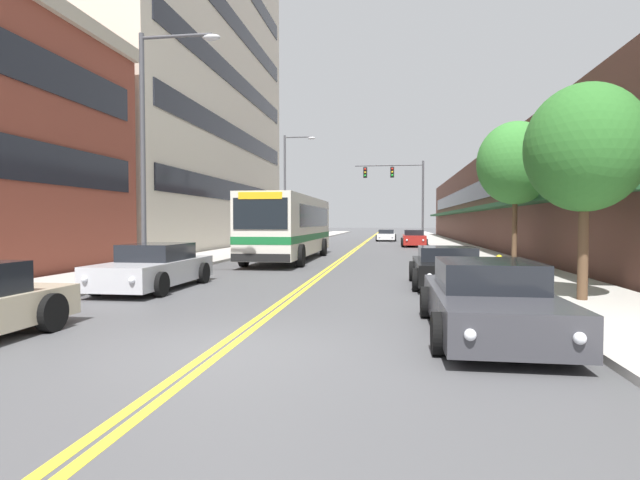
% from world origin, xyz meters
% --- Properties ---
extents(ground_plane, '(240.00, 240.00, 0.00)m').
position_xyz_m(ground_plane, '(0.00, 37.00, 0.00)').
color(ground_plane, '#4C4C4F').
extents(sidewalk_left, '(3.45, 106.00, 0.13)m').
position_xyz_m(sidewalk_left, '(-7.23, 37.00, 0.06)').
color(sidewalk_left, '#B2ADA5').
rests_on(sidewalk_left, ground_plane).
extents(sidewalk_right, '(3.45, 106.00, 0.13)m').
position_xyz_m(sidewalk_right, '(7.23, 37.00, 0.06)').
color(sidewalk_right, '#B2ADA5').
rests_on(sidewalk_right, ground_plane).
extents(centre_line, '(0.34, 106.00, 0.01)m').
position_xyz_m(centre_line, '(0.00, 37.00, 0.00)').
color(centre_line, yellow).
rests_on(centre_line, ground_plane).
extents(office_tower_left, '(12.08, 29.07, 29.59)m').
position_xyz_m(office_tower_left, '(-15.19, 29.61, 14.79)').
color(office_tower_left, beige).
rests_on(office_tower_left, ground_plane).
extents(storefront_row_right, '(9.10, 68.00, 7.06)m').
position_xyz_m(storefront_row_right, '(13.18, 37.00, 3.53)').
color(storefront_row_right, brown).
rests_on(storefront_row_right, ground_plane).
extents(city_bus, '(2.83, 11.84, 3.20)m').
position_xyz_m(city_bus, '(-2.59, 17.93, 1.81)').
color(city_bus, silver).
rests_on(city_bus, ground_plane).
extents(car_navy_parked_left_near, '(2.08, 4.61, 1.21)m').
position_xyz_m(car_navy_parked_left_near, '(-4.32, 31.00, 0.58)').
color(car_navy_parked_left_near, '#19234C').
rests_on(car_navy_parked_left_near, ground_plane).
extents(car_silver_parked_left_far, '(2.05, 4.90, 1.32)m').
position_xyz_m(car_silver_parked_left_far, '(-4.28, 6.42, 0.62)').
color(car_silver_parked_left_far, '#B7B7BC').
rests_on(car_silver_parked_left_far, ground_plane).
extents(car_dark_grey_parked_right_foreground, '(2.15, 4.80, 1.28)m').
position_xyz_m(car_dark_grey_parked_right_foreground, '(4.26, 1.64, 0.60)').
color(car_dark_grey_parked_right_foreground, '#38383D').
rests_on(car_dark_grey_parked_right_foreground, ground_plane).
extents(car_red_parked_right_mid, '(1.99, 4.62, 1.32)m').
position_xyz_m(car_red_parked_right_mid, '(4.29, 33.05, 0.63)').
color(car_red_parked_right_mid, maroon).
rests_on(car_red_parked_right_mid, ground_plane).
extents(car_black_parked_right_far, '(2.18, 4.14, 1.20)m').
position_xyz_m(car_black_parked_right_far, '(4.26, 8.22, 0.57)').
color(car_black_parked_right_far, black).
rests_on(car_black_parked_right_far, ground_plane).
extents(car_white_moving_lead, '(2.04, 4.91, 1.16)m').
position_xyz_m(car_white_moving_lead, '(1.96, 44.60, 0.56)').
color(car_white_moving_lead, white).
rests_on(car_white_moving_lead, ground_plane).
extents(traffic_signal_mast, '(5.97, 0.38, 7.24)m').
position_xyz_m(traffic_signal_mast, '(3.28, 36.79, 5.13)').
color(traffic_signal_mast, '#47474C').
rests_on(traffic_signal_mast, ground_plane).
extents(street_lamp_left_near, '(2.68, 0.28, 7.93)m').
position_xyz_m(street_lamp_left_near, '(-4.91, 7.73, 4.76)').
color(street_lamp_left_near, '#47474C').
rests_on(street_lamp_left_near, ground_plane).
extents(street_lamp_left_far, '(2.37, 0.28, 8.34)m').
position_xyz_m(street_lamp_left_far, '(-4.99, 28.95, 4.94)').
color(street_lamp_left_far, '#47474C').
rests_on(street_lamp_left_far, ground_plane).
extents(street_tree_right_near, '(2.71, 2.71, 5.05)m').
position_xyz_m(street_tree_right_near, '(7.04, 5.15, 3.67)').
color(street_tree_right_near, brown).
rests_on(street_tree_right_near, sidewalk_right).
extents(street_tree_right_mid, '(2.95, 2.95, 5.76)m').
position_xyz_m(street_tree_right_mid, '(7.36, 13.22, 4.25)').
color(street_tree_right_mid, brown).
rests_on(street_tree_right_mid, sidewalk_right).
extents(fire_hydrant, '(0.31, 0.23, 0.79)m').
position_xyz_m(fire_hydrant, '(5.95, 9.09, 0.52)').
color(fire_hydrant, yellow).
rests_on(fire_hydrant, sidewalk_right).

